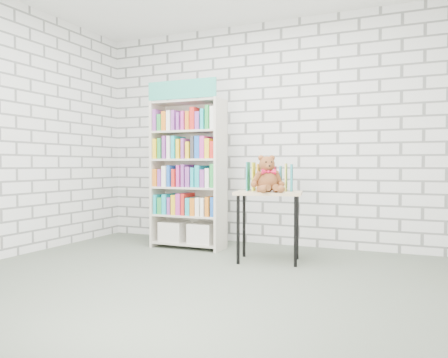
% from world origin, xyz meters
% --- Properties ---
extents(ground, '(4.50, 4.50, 0.00)m').
position_xyz_m(ground, '(0.00, 0.00, 0.00)').
color(ground, '#515A4C').
rests_on(ground, ground).
extents(room_shell, '(4.52, 4.02, 2.81)m').
position_xyz_m(room_shell, '(0.00, 0.00, 1.78)').
color(room_shell, silver).
rests_on(room_shell, ground).
extents(bookshelf, '(0.89, 0.34, 1.99)m').
position_xyz_m(bookshelf, '(-0.73, 1.36, 0.91)').
color(bookshelf, beige).
rests_on(bookshelf, ground).
extents(display_table, '(0.75, 0.59, 0.73)m').
position_xyz_m(display_table, '(0.39, 1.01, 0.63)').
color(display_table, tan).
rests_on(display_table, ground).
extents(table_books, '(0.50, 0.30, 0.28)m').
position_xyz_m(table_books, '(0.37, 1.12, 0.87)').
color(table_books, teal).
rests_on(table_books, display_table).
extents(teddy_bear, '(0.36, 0.35, 0.38)m').
position_xyz_m(teddy_bear, '(0.41, 0.91, 0.88)').
color(teddy_bear, brown).
rests_on(teddy_bear, display_table).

